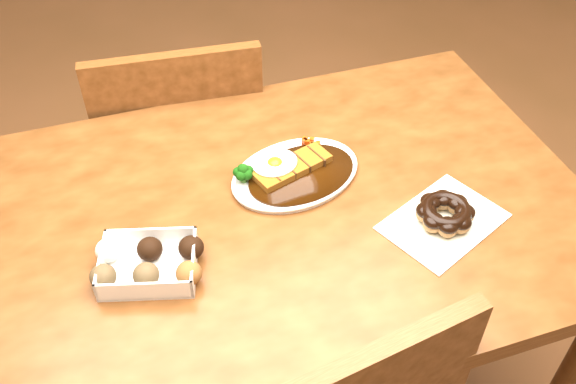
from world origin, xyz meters
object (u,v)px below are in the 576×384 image
object	(u,v)px
table	(277,244)
pon_de_ring	(445,214)
katsu_curry_plate	(293,171)
chair_far	(184,155)
donut_box	(148,263)

from	to	relation	value
table	pon_de_ring	distance (m)	0.34
pon_de_ring	katsu_curry_plate	bearing A→B (deg)	137.28
chair_far	pon_de_ring	size ratio (longest dim) A/B	3.31
table	donut_box	world-z (taller)	donut_box
katsu_curry_plate	pon_de_ring	bearing A→B (deg)	-42.72
katsu_curry_plate	donut_box	bearing A→B (deg)	-153.98
chair_far	pon_de_ring	world-z (taller)	chair_far
table	katsu_curry_plate	world-z (taller)	katsu_curry_plate
table	katsu_curry_plate	distance (m)	0.15
chair_far	donut_box	xyz separation A→B (m)	(-0.15, -0.61, 0.29)
pon_de_ring	chair_far	bearing A→B (deg)	119.96
donut_box	pon_de_ring	xyz separation A→B (m)	(0.54, -0.06, -0.00)
katsu_curry_plate	pon_de_ring	size ratio (longest dim) A/B	1.15
katsu_curry_plate	donut_box	world-z (taller)	katsu_curry_plate
katsu_curry_plate	pon_de_ring	world-z (taller)	katsu_curry_plate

